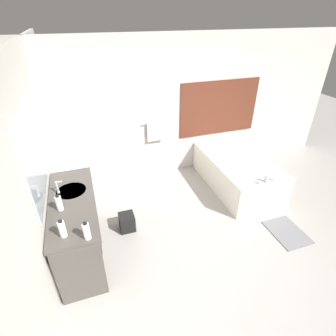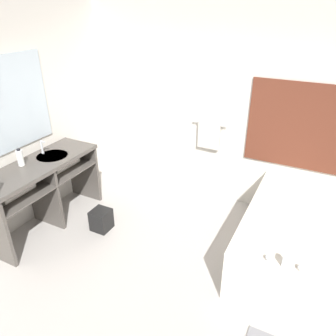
{
  "view_description": "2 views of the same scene",
  "coord_description": "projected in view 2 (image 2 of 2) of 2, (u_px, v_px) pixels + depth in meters",
  "views": [
    {
      "loc": [
        -1.58,
        -2.4,
        3.01
      ],
      "look_at": [
        -0.43,
        0.99,
        0.84
      ],
      "focal_mm": 28.0,
      "sensor_mm": 36.0,
      "label": 1
    },
    {
      "loc": [
        1.15,
        -1.98,
        2.7
      ],
      "look_at": [
        -0.41,
        1.08,
        0.92
      ],
      "focal_mm": 35.0,
      "sensor_mm": 36.0,
      "label": 2
    }
  ],
  "objects": [
    {
      "name": "waste_bin",
      "position": [
        101.0,
        220.0,
        4.26
      ],
      "size": [
        0.23,
        0.23,
        0.28
      ],
      "color": "black",
      "rests_on": "ground_plane"
    },
    {
      "name": "bathtub",
      "position": [
        293.0,
        236.0,
        3.69
      ],
      "size": [
        1.04,
        1.84,
        0.71
      ],
      "color": "silver",
      "rests_on": "ground_plane"
    },
    {
      "name": "water_bottle_3",
      "position": [
        20.0,
        158.0,
        3.91
      ],
      "size": [
        0.08,
        0.08,
        0.21
      ],
      "color": "silver",
      "rests_on": "vanity_counter"
    },
    {
      "name": "ground_plane",
      "position": [
        155.0,
        302.0,
        3.27
      ],
      "size": [
        16.0,
        16.0,
        0.0
      ],
      "primitive_type": "plane",
      "color": "#A8A39E",
      "rests_on": "ground"
    },
    {
      "name": "vanity_counter",
      "position": [
        43.0,
        179.0,
        4.14
      ],
      "size": [
        0.58,
        1.58,
        0.91
      ],
      "color": "#4C4742",
      "rests_on": "ground_plane"
    },
    {
      "name": "wall_back_with_blinds",
      "position": [
        236.0,
        112.0,
        4.4
      ],
      "size": [
        7.4,
        0.13,
        2.7
      ],
      "color": "silver",
      "rests_on": "ground_plane"
    },
    {
      "name": "sink_faucet",
      "position": [
        42.0,
        147.0,
        4.22
      ],
      "size": [
        0.09,
        0.04,
        0.18
      ],
      "color": "silver",
      "rests_on": "vanity_counter"
    }
  ]
}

